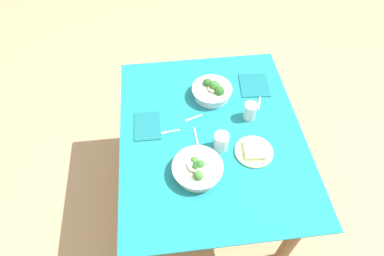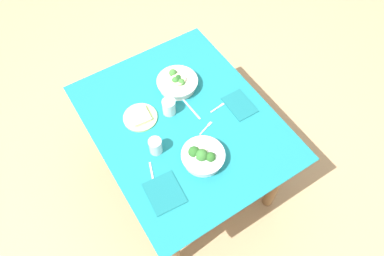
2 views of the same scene
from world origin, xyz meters
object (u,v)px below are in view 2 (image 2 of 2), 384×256
Objects in this scene: water_glass_side at (155,146)px; fork_by_far_bowl at (206,128)px; bread_side_plate at (140,117)px; table_knife_right at (153,178)px; broccoli_bowl_near at (177,83)px; napkin_folded_upper at (240,105)px; napkin_folded_lower at (165,193)px; broccoli_bowl_far at (203,157)px; table_knife_left at (191,108)px; water_glass_center at (169,107)px; fork_by_near_bowl at (218,107)px.

water_glass_side reaches higher than fork_by_far_bowl.
bread_side_plate reaches higher than table_knife_right.
table_knife_right is at bearing 136.68° from broccoli_bowl_near.
napkin_folded_lower is at bearing 110.11° from napkin_folded_upper.
broccoli_bowl_far is at bearing 115.63° from napkin_folded_upper.
table_knife_left is at bearing -109.53° from bread_side_plate.
broccoli_bowl_near is at bearing -36.75° from napkin_folded_lower.
broccoli_bowl_near is 0.61m from table_knife_right.
water_glass_center reaches higher than broccoli_bowl_near.
fork_by_far_bowl is at bearing 123.89° from table_knife_right.
bread_side_plate is 1.91× the size of fork_by_far_bowl.
napkin_folded_upper is (-0.23, -0.53, -0.01)m from bread_side_plate.
water_glass_side is at bearing 173.15° from bread_side_plate.
broccoli_bowl_far is 0.27m from napkin_folded_lower.
water_glass_side is at bearing 156.41° from fork_by_far_bowl.
fork_by_far_bowl is (-0.26, -0.28, -0.01)m from bread_side_plate.
water_glass_center is 0.29m from fork_by_near_bowl.
table_knife_right is (-0.11, 0.40, -0.00)m from fork_by_far_bowl.
broccoli_bowl_far reaches higher than table_knife_right.
water_glass_side reaches higher than table_knife_right.
napkin_folded_upper is at bearing -120.44° from table_knife_left.
water_glass_center is 0.54× the size of table_knife_right.
table_knife_right is (-0.18, 0.53, -0.00)m from fork_by_near_bowl.
broccoli_bowl_near is 0.19m from water_glass_center.
broccoli_bowl_near is at bearing -74.35° from bread_side_plate.
napkin_folded_lower is (-0.23, 0.64, 0.00)m from napkin_folded_upper.
napkin_folded_lower is (-0.10, -0.01, 0.00)m from table_knife_right.
broccoli_bowl_far is 0.34m from table_knife_left.
broccoli_bowl_near is at bearing 107.90° from fork_by_near_bowl.
broccoli_bowl_near is (0.50, -0.15, -0.00)m from broccoli_bowl_far.
broccoli_bowl_far reaches higher than bread_side_plate.
table_knife_left is (-0.05, -0.12, -0.05)m from water_glass_center.
table_knife_right is at bearing 101.39° from napkin_folded_upper.
bread_side_plate is 1.99× the size of water_glass_center.
fork_by_near_bowl is 0.53× the size of napkin_folded_upper.
broccoli_bowl_near is 0.31m from bread_side_plate.
napkin_folded_lower reaches higher than fork_by_far_bowl.
table_knife_right is at bearing 137.65° from water_glass_center.
broccoli_bowl_near reaches higher than bread_side_plate.
water_glass_side reaches higher than bread_side_plate.
broccoli_bowl_far is 2.25× the size of fork_by_far_bowl.
broccoli_bowl_near is at bearing -16.68° from broccoli_bowl_far.
broccoli_bowl_near is at bearing 67.70° from fork_by_far_bowl.
bread_side_plate is at bearing 67.67° from table_knife_left.
fork_by_near_bowl is at bearing 65.70° from napkin_folded_upper.
bread_side_plate is at bearing 105.65° from broccoli_bowl_near.
water_glass_side is 0.34m from table_knife_left.
table_knife_right is (-0.26, 0.40, 0.00)m from table_knife_left.
fork_by_far_bowl is 0.53× the size of napkin_folded_upper.
napkin_folded_upper is (0.03, -0.25, 0.00)m from fork_by_far_bowl.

